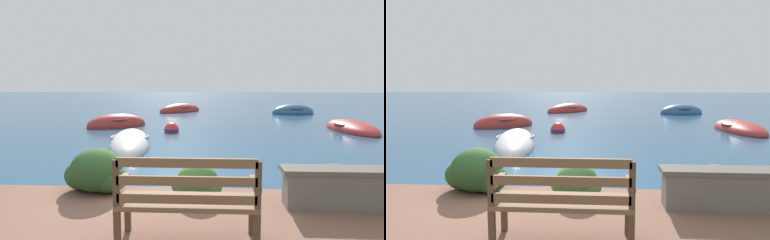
# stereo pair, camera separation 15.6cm
# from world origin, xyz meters

# --- Properties ---
(ground_plane) EXTENTS (80.00, 80.00, 0.00)m
(ground_plane) POSITION_xyz_m (0.00, 0.00, 0.00)
(ground_plane) COLOR navy
(park_bench) EXTENTS (1.42, 0.48, 0.93)m
(park_bench) POSITION_xyz_m (0.64, -1.78, 0.70)
(park_bench) COLOR brown
(park_bench) RESTS_ON patio_terrace
(stone_wall) EXTENTS (2.25, 0.39, 0.52)m
(stone_wall) POSITION_xyz_m (2.91, -0.68, 0.48)
(stone_wall) COLOR #666056
(stone_wall) RESTS_ON patio_terrace
(hedge_clump_left) EXTENTS (0.96, 0.69, 0.65)m
(hedge_clump_left) POSITION_xyz_m (-0.81, -0.23, 0.50)
(hedge_clump_left) COLOR #284C23
(hedge_clump_left) RESTS_ON patio_terrace
(hedge_clump_centre) EXTENTS (0.72, 0.52, 0.49)m
(hedge_clump_centre) POSITION_xyz_m (0.68, -0.40, 0.43)
(hedge_clump_centre) COLOR #426B33
(hedge_clump_centre) RESTS_ON patio_terrace
(hedge_clump_right) EXTENTS (0.71, 0.51, 0.49)m
(hedge_clump_right) POSITION_xyz_m (2.58, -0.34, 0.43)
(hedge_clump_right) COLOR #426B33
(hedge_clump_right) RESTS_ON patio_terrace
(rowboat_nearest) EXTENTS (1.63, 3.44, 0.73)m
(rowboat_nearest) POSITION_xyz_m (-1.35, 4.19, 0.06)
(rowboat_nearest) COLOR silver
(rowboat_nearest) RESTS_ON ground_plane
(rowboat_mid) EXTENTS (1.58, 3.04, 0.68)m
(rowboat_mid) POSITION_xyz_m (5.95, 7.35, 0.06)
(rowboat_mid) COLOR #9E2D28
(rowboat_mid) RESTS_ON ground_plane
(rowboat_far) EXTENTS (2.51, 2.08, 0.87)m
(rowboat_far) POSITION_xyz_m (-2.75, 7.95, 0.07)
(rowboat_far) COLOR #9E2D28
(rowboat_far) RESTS_ON ground_plane
(rowboat_outer) EXTENTS (2.42, 1.56, 0.89)m
(rowboat_outer) POSITION_xyz_m (5.25, 13.13, 0.08)
(rowboat_outer) COLOR #2D517A
(rowboat_outer) RESTS_ON ground_plane
(rowboat_distant) EXTENTS (2.68, 2.58, 0.81)m
(rowboat_distant) POSITION_xyz_m (-0.80, 13.87, 0.07)
(rowboat_distant) COLOR #9E2D28
(rowboat_distant) RESTS_ON ground_plane
(mooring_buoy) EXTENTS (0.55, 0.55, 0.50)m
(mooring_buoy) POSITION_xyz_m (-0.47, 6.71, 0.09)
(mooring_buoy) COLOR red
(mooring_buoy) RESTS_ON ground_plane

